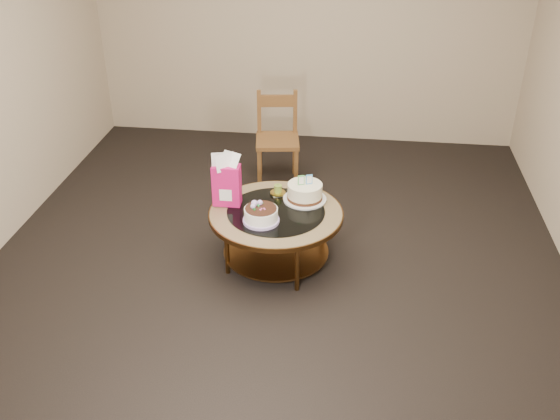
# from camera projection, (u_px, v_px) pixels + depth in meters

# --- Properties ---
(ground) EXTENTS (5.00, 5.00, 0.00)m
(ground) POSITION_uv_depth(u_px,v_px,m) (276.00, 261.00, 4.92)
(ground) COLOR black
(ground) RESTS_ON ground
(room_walls) EXTENTS (4.52, 5.02, 2.61)m
(room_walls) POSITION_uv_depth(u_px,v_px,m) (275.00, 70.00, 4.15)
(room_walls) COLOR tan
(room_walls) RESTS_ON ground
(coffee_table) EXTENTS (1.02, 1.02, 0.46)m
(coffee_table) POSITION_uv_depth(u_px,v_px,m) (276.00, 220.00, 4.73)
(coffee_table) COLOR brown
(coffee_table) RESTS_ON ground
(decorated_cake) EXTENTS (0.27, 0.27, 0.16)m
(decorated_cake) POSITION_uv_depth(u_px,v_px,m) (261.00, 215.00, 4.53)
(decorated_cake) COLOR #B79BDB
(decorated_cake) RESTS_ON coffee_table
(cream_cake) EXTENTS (0.34, 0.34, 0.21)m
(cream_cake) POSITION_uv_depth(u_px,v_px,m) (305.00, 192.00, 4.81)
(cream_cake) COLOR silver
(cream_cake) RESTS_ON coffee_table
(gift_bag) EXTENTS (0.21, 0.15, 0.42)m
(gift_bag) POSITION_uv_depth(u_px,v_px,m) (226.00, 180.00, 4.69)
(gift_bag) COLOR #C31260
(gift_bag) RESTS_ON coffee_table
(pillar_candle) EXTENTS (0.13, 0.13, 0.09)m
(pillar_candle) POSITION_uv_depth(u_px,v_px,m) (278.00, 191.00, 4.90)
(pillar_candle) COLOR #E7C45F
(pillar_candle) RESTS_ON coffee_table
(dining_chair) EXTENTS (0.45, 0.45, 0.87)m
(dining_chair) POSITION_uv_depth(u_px,v_px,m) (277.00, 138.00, 5.91)
(dining_chair) COLOR brown
(dining_chair) RESTS_ON ground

